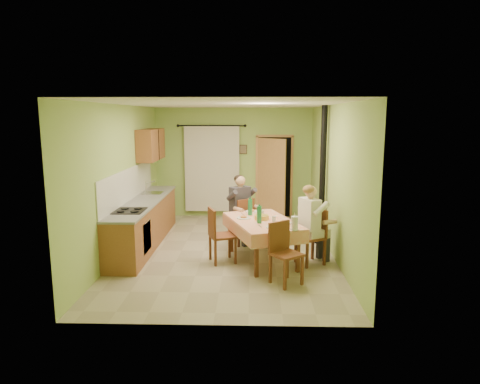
{
  "coord_description": "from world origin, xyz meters",
  "views": [
    {
      "loc": [
        0.48,
        -7.97,
        2.58
      ],
      "look_at": [
        0.25,
        0.1,
        1.15
      ],
      "focal_mm": 32.0,
      "sensor_mm": 36.0,
      "label": 1
    }
  ],
  "objects_px": {
    "man_right": "(311,215)",
    "stove_flue": "(322,194)",
    "chair_right": "(311,248)",
    "chair_far": "(241,230)",
    "chair_near": "(286,266)",
    "man_far": "(241,202)",
    "dining_table": "(262,241)",
    "chair_left": "(222,246)"
  },
  "relations": [
    {
      "from": "chair_near",
      "to": "man_right",
      "type": "xyz_separation_m",
      "value": [
        0.5,
        0.94,
        0.59
      ]
    },
    {
      "from": "dining_table",
      "to": "stove_flue",
      "type": "height_order",
      "value": "stove_flue"
    },
    {
      "from": "chair_near",
      "to": "chair_left",
      "type": "relative_size",
      "value": 0.98
    },
    {
      "from": "chair_near",
      "to": "man_right",
      "type": "relative_size",
      "value": 0.7
    },
    {
      "from": "chair_right",
      "to": "chair_left",
      "type": "distance_m",
      "value": 1.58
    },
    {
      "from": "stove_flue",
      "to": "chair_near",
      "type": "bearing_deg",
      "value": -111.91
    },
    {
      "from": "man_far",
      "to": "stove_flue",
      "type": "relative_size",
      "value": 0.5
    },
    {
      "from": "dining_table",
      "to": "chair_right",
      "type": "distance_m",
      "value": 0.87
    },
    {
      "from": "chair_left",
      "to": "man_right",
      "type": "relative_size",
      "value": 0.71
    },
    {
      "from": "dining_table",
      "to": "man_right",
      "type": "bearing_deg",
      "value": -27.18
    },
    {
      "from": "chair_left",
      "to": "chair_right",
      "type": "bearing_deg",
      "value": 68.42
    },
    {
      "from": "chair_far",
      "to": "chair_left",
      "type": "xyz_separation_m",
      "value": [
        -0.32,
        -1.12,
        0.0
      ]
    },
    {
      "from": "chair_right",
      "to": "man_far",
      "type": "relative_size",
      "value": 0.71
    },
    {
      "from": "chair_right",
      "to": "chair_left",
      "type": "height_order",
      "value": "chair_left"
    },
    {
      "from": "chair_near",
      "to": "chair_right",
      "type": "bearing_deg",
      "value": -155.28
    },
    {
      "from": "dining_table",
      "to": "chair_left",
      "type": "height_order",
      "value": "chair_left"
    },
    {
      "from": "chair_near",
      "to": "chair_left",
      "type": "distance_m",
      "value": 1.45
    },
    {
      "from": "chair_far",
      "to": "stove_flue",
      "type": "relative_size",
      "value": 0.34
    },
    {
      "from": "dining_table",
      "to": "man_right",
      "type": "xyz_separation_m",
      "value": [
        0.84,
        -0.11,
        0.5
      ]
    },
    {
      "from": "chair_far",
      "to": "stove_flue",
      "type": "xyz_separation_m",
      "value": [
        1.64,
        0.11,
        0.73
      ]
    },
    {
      "from": "dining_table",
      "to": "chair_right",
      "type": "xyz_separation_m",
      "value": [
        0.86,
        -0.11,
        -0.09
      ]
    },
    {
      "from": "man_far",
      "to": "chair_right",
      "type": "bearing_deg",
      "value": -79.25
    },
    {
      "from": "chair_right",
      "to": "stove_flue",
      "type": "relative_size",
      "value": 0.35
    },
    {
      "from": "dining_table",
      "to": "man_far",
      "type": "bearing_deg",
      "value": 91.84
    },
    {
      "from": "dining_table",
      "to": "chair_right",
      "type": "relative_size",
      "value": 1.95
    },
    {
      "from": "chair_near",
      "to": "chair_left",
      "type": "bearing_deg",
      "value": -79.32
    },
    {
      "from": "man_right",
      "to": "stove_flue",
      "type": "distance_m",
      "value": 1.34
    },
    {
      "from": "man_far",
      "to": "chair_far",
      "type": "bearing_deg",
      "value": -90.0
    },
    {
      "from": "chair_left",
      "to": "stove_flue",
      "type": "relative_size",
      "value": 0.35
    },
    {
      "from": "man_right",
      "to": "chair_right",
      "type": "bearing_deg",
      "value": -90.0
    },
    {
      "from": "dining_table",
      "to": "chair_right",
      "type": "bearing_deg",
      "value": -26.65
    },
    {
      "from": "dining_table",
      "to": "chair_left",
      "type": "bearing_deg",
      "value": 165.62
    },
    {
      "from": "chair_near",
      "to": "man_far",
      "type": "relative_size",
      "value": 0.7
    },
    {
      "from": "chair_right",
      "to": "man_far",
      "type": "height_order",
      "value": "man_far"
    },
    {
      "from": "man_right",
      "to": "chair_left",
      "type": "bearing_deg",
      "value": 61.71
    },
    {
      "from": "chair_right",
      "to": "chair_far",
      "type": "bearing_deg",
      "value": 20.88
    },
    {
      "from": "dining_table",
      "to": "chair_far",
      "type": "bearing_deg",
      "value": 91.66
    },
    {
      "from": "dining_table",
      "to": "stove_flue",
      "type": "distance_m",
      "value": 1.81
    },
    {
      "from": "chair_left",
      "to": "stove_flue",
      "type": "height_order",
      "value": "stove_flue"
    },
    {
      "from": "chair_far",
      "to": "dining_table",
      "type": "bearing_deg",
      "value": -105.4
    },
    {
      "from": "dining_table",
      "to": "chair_right",
      "type": "height_order",
      "value": "chair_right"
    },
    {
      "from": "chair_left",
      "to": "man_right",
      "type": "bearing_deg",
      "value": 68.18
    }
  ]
}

